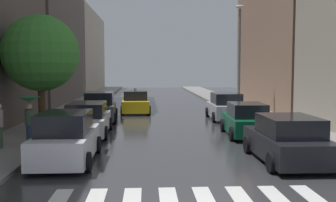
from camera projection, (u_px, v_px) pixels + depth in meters
ground_plane at (159, 109)px, 31.80m from camera, size 28.00×72.00×0.04m
sidewalk_left at (76, 108)px, 31.43m from camera, size 3.00×72.00×0.15m
sidewalk_right at (239, 108)px, 32.14m from camera, size 3.00×72.00×0.15m
crosswalk_stripes at (187, 201)px, 9.72m from camera, size 6.75×2.20×0.01m
building_left_far at (75, 52)px, 56.58m from camera, size 6.00×21.51×10.99m
building_right_mid at (295, 38)px, 32.11m from camera, size 6.00×14.96×11.35m
parked_car_left_nearest at (66, 139)px, 13.64m from camera, size 2.02×4.33×1.75m
parked_car_left_second at (88, 120)px, 19.32m from camera, size 2.20×4.80×1.59m
parked_car_left_third at (100, 107)px, 24.52m from camera, size 2.23×4.50×1.79m
parked_car_right_nearest at (287, 140)px, 13.71m from camera, size 2.16×4.40×1.61m
parked_car_right_second at (246, 121)px, 18.99m from camera, size 2.10×4.11×1.59m
parked_car_right_third at (226, 107)px, 25.12m from camera, size 2.10×4.19×1.69m
taxi_midroad at (135, 102)px, 29.01m from camera, size 2.21×4.62×1.81m
pedestrian_near_tree at (29, 111)px, 16.08m from camera, size 0.91×0.91×1.92m
street_tree_left at (41, 53)px, 19.80m from camera, size 3.80×3.80×5.73m
lamp_post_right at (239, 51)px, 27.99m from camera, size 0.60×0.28×7.47m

